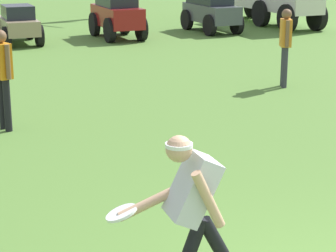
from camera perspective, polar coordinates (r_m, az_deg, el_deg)
The scene contains 7 objects.
frisbee_thrower at distance 5.23m, azimuth 2.22°, elevation -7.18°, with size 1.09×0.56×1.41m.
frisbee_in_flight at distance 5.27m, azimuth -4.08°, elevation -7.57°, with size 0.34×0.34×0.12m.
teammate_near_sideline at distance 13.32m, azimuth 10.19°, elevation 7.35°, with size 0.34×0.47×1.56m.
teammate_midfield at distance 10.31m, azimuth -14.23°, elevation 4.71°, with size 0.27×0.50×1.56m.
parked_car_slot_d at distance 19.42m, azimuth -12.93°, elevation 8.66°, with size 1.26×2.27×1.10m.
parked_car_slot_e at distance 20.08m, azimuth -4.48°, elevation 9.74°, with size 1.33×2.42×1.40m.
parked_car_slot_f at distance 21.55m, azimuth 3.74°, elevation 10.11°, with size 1.27×2.45×1.34m.
Camera 1 is at (-3.36, -3.26, 2.83)m, focal length 70.00 mm.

